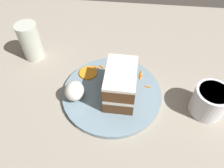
% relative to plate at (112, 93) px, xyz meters
% --- Properties ---
extents(ground_plane, '(6.00, 6.00, 0.00)m').
position_rel_plate_xyz_m(ground_plane, '(0.03, -0.02, -0.04)').
color(ground_plane, '#38332D').
rests_on(ground_plane, ground).
extents(dining_table, '(0.92, 1.10, 0.04)m').
position_rel_plate_xyz_m(dining_table, '(0.03, -0.02, -0.02)').
color(dining_table, gray).
rests_on(dining_table, ground).
extents(plate, '(0.27, 0.27, 0.01)m').
position_rel_plate_xyz_m(plate, '(0.00, 0.00, 0.00)').
color(plate, gray).
rests_on(plate, dining_table).
extents(cake_slice, '(0.12, 0.08, 0.09)m').
position_rel_plate_xyz_m(cake_slice, '(-0.01, -0.02, 0.05)').
color(cake_slice, brown).
rests_on(cake_slice, plate).
extents(cream_dollop, '(0.06, 0.05, 0.05)m').
position_rel_plate_xyz_m(cream_dollop, '(-0.03, 0.09, 0.03)').
color(cream_dollop, white).
rests_on(cream_dollop, plate).
extents(orange_garnish, '(0.05, 0.05, 0.00)m').
position_rel_plate_xyz_m(orange_garnish, '(0.06, 0.08, 0.01)').
color(orange_garnish, orange).
rests_on(orange_garnish, plate).
extents(carrot_shreds_scatter, '(0.08, 0.18, 0.00)m').
position_rel_plate_xyz_m(carrot_shreds_scatter, '(0.08, -0.01, 0.01)').
color(carrot_shreds_scatter, orange).
rests_on(carrot_shreds_scatter, plate).
extents(drinking_glass, '(0.06, 0.06, 0.12)m').
position_rel_plate_xyz_m(drinking_glass, '(0.13, 0.26, 0.04)').
color(drinking_glass, beige).
rests_on(drinking_glass, dining_table).
extents(coffee_mug, '(0.08, 0.08, 0.08)m').
position_rel_plate_xyz_m(coffee_mug, '(-0.02, -0.24, 0.04)').
color(coffee_mug, white).
rests_on(coffee_mug, dining_table).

